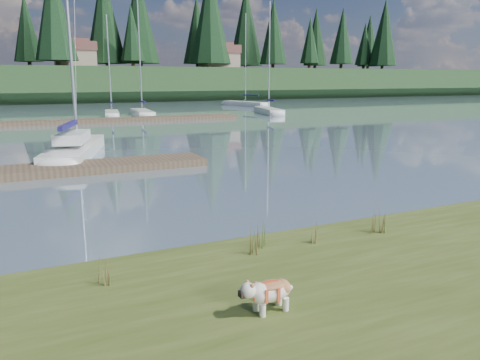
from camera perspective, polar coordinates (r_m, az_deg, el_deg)
ground at (r=40.01m, az=-21.09°, el=6.40°), size 200.00×200.00×0.00m
ridge at (r=82.80m, az=-23.59°, el=10.58°), size 200.00×20.00×5.00m
bulldog at (r=6.69m, az=3.62°, el=-13.30°), size 0.82×0.37×0.49m
sailboat_main at (r=23.53m, az=-19.22°, el=3.99°), size 3.95×8.62×12.25m
dock_far at (r=40.19m, az=-18.26°, el=6.85°), size 26.00×2.20×0.30m
sailboat_bg_2 at (r=45.78m, az=-15.36°, el=7.85°), size 2.09×6.08×9.19m
sailboat_bg_3 at (r=46.71m, az=-11.95°, el=8.09°), size 2.06×7.40×10.81m
sailboat_bg_4 at (r=48.88m, az=3.30°, el=8.51°), size 3.10×7.56×11.01m
sailboat_bg_5 at (r=62.46m, az=0.22°, el=9.34°), size 3.97×8.29×11.67m
weed_0 at (r=8.70m, az=1.96°, el=-7.56°), size 0.17×0.14×0.57m
weed_1 at (r=9.06m, az=2.68°, el=-6.87°), size 0.17×0.14×0.53m
weed_2 at (r=10.32m, az=16.97°, el=-4.90°), size 0.17×0.14×0.56m
weed_3 at (r=7.79m, az=-16.20°, el=-10.46°), size 0.17×0.14×0.59m
weed_4 at (r=9.45m, az=9.01°, el=-6.38°), size 0.17×0.14×0.46m
weed_5 at (r=10.29m, az=16.04°, el=-4.91°), size 0.17×0.14×0.56m
mud_lip at (r=9.30m, az=-5.55°, el=-9.69°), size 60.00×0.50×0.14m
conifer_4 at (r=76.57m, az=-21.75°, el=18.64°), size 6.16×6.16×15.10m
conifer_5 at (r=82.04m, az=-13.06°, el=17.10°), size 3.96×3.96×10.35m
conifer_6 at (r=84.29m, az=-3.68°, el=19.40°), size 7.04×7.04×17.00m
conifer_7 at (r=92.77m, az=4.09°, el=17.62°), size 5.28×5.28×13.20m
conifer_8 at (r=96.43m, az=12.36°, el=16.77°), size 4.62×4.62×11.77m
conifer_9 at (r=107.08m, az=17.17°, el=16.78°), size 5.94×5.94×14.62m
house_1 at (r=81.32m, az=-19.49°, el=14.28°), size 6.30×5.30×4.65m
house_2 at (r=85.41m, az=-2.58°, el=14.82°), size 6.30×5.30×4.65m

